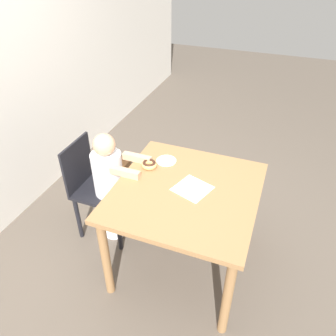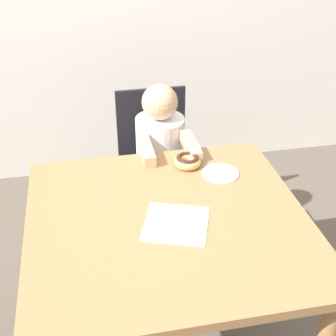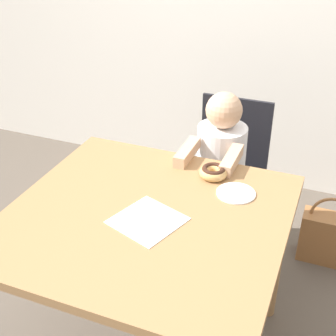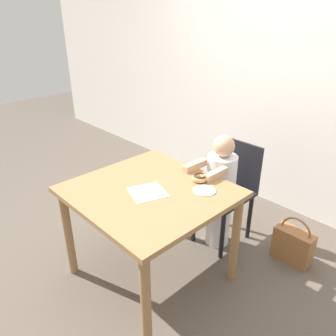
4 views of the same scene
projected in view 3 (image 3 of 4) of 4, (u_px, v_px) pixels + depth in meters
dining_table at (147, 237)px, 1.73m from camera, size 0.99×0.95×0.74m
chair at (225, 182)px, 2.42m from camera, size 0.36×0.44×0.85m
child_figure at (219, 185)px, 2.29m from camera, size 0.25×0.43×0.97m
donut at (213, 172)px, 1.88m from camera, size 0.11×0.11×0.05m
napkin at (148, 220)px, 1.64m from camera, size 0.28×0.28×0.00m
handbag at (329, 237)px, 2.49m from camera, size 0.30×0.14×0.40m
plate at (236, 193)px, 1.79m from camera, size 0.15×0.15×0.01m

